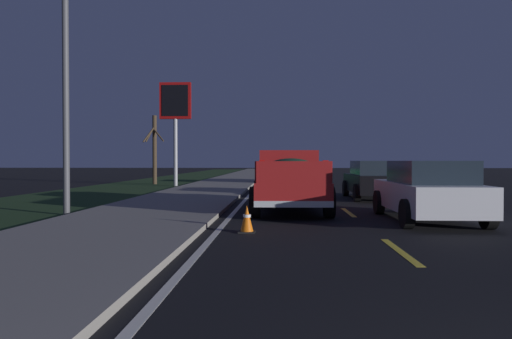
{
  "coord_description": "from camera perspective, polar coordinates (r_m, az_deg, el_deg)",
  "views": [
    {
      "loc": [
        -2.18,
        2.05,
        1.54
      ],
      "look_at": [
        13.69,
        2.85,
        1.24
      ],
      "focal_mm": 32.88,
      "sensor_mm": 36.0,
      "label": 1
    }
  ],
  "objects": [
    {
      "name": "gas_price_sign",
      "position": [
        28.94,
        -9.79,
        7.28
      ],
      "size": [
        0.27,
        1.9,
        6.27
      ],
      "color": "#99999E",
      "rests_on": "ground"
    },
    {
      "name": "ground",
      "position": [
        29.29,
        6.9,
        -1.95
      ],
      "size": [
        144.0,
        144.0,
        0.0
      ],
      "primitive_type": "plane",
      "color": "black"
    },
    {
      "name": "bare_tree_far",
      "position": [
        31.55,
        -12.26,
        2.54
      ],
      "size": [
        1.0,
        1.38,
        4.52
      ],
      "color": "#423323",
      "rests_on": "ground"
    },
    {
      "name": "sedan_white",
      "position": [
        12.72,
        20.15,
        -2.4
      ],
      "size": [
        4.4,
        2.02,
        1.54
      ],
      "color": "silver",
      "rests_on": "ground"
    },
    {
      "name": "street_light_near",
      "position": [
        14.59,
        -21.14,
        14.5
      ],
      "size": [
        0.36,
        1.97,
        8.24
      ],
      "color": "#4C4C51",
      "rests_on": "ground"
    },
    {
      "name": "traffic_cone_near",
      "position": [
        10.09,
        -1.12,
        -6.08
      ],
      "size": [
        0.36,
        0.36,
        0.58
      ],
      "color": "black",
      "rests_on": "ground"
    },
    {
      "name": "sedan_green",
      "position": [
        31.83,
        3.18,
        -0.29
      ],
      "size": [
        4.42,
        2.05,
        1.54
      ],
      "color": "#14592D",
      "rests_on": "ground"
    },
    {
      "name": "sedan_black",
      "position": [
        19.48,
        14.12,
        -1.18
      ],
      "size": [
        4.4,
        2.02,
        1.54
      ],
      "color": "black",
      "rests_on": "ground"
    },
    {
      "name": "pickup_truck",
      "position": [
        14.52,
        4.06,
        -1.14
      ],
      "size": [
        5.46,
        2.35,
        1.87
      ],
      "color": "maroon",
      "rests_on": "ground"
    },
    {
      "name": "lane_markings",
      "position": [
        31.45,
        1.97,
        -1.73
      ],
      "size": [
        108.0,
        3.54,
        0.01
      ],
      "color": "yellow",
      "rests_on": "ground"
    },
    {
      "name": "grass_verge",
      "position": [
        30.48,
        -13.61,
        -1.85
      ],
      "size": [
        108.0,
        6.0,
        0.01
      ],
      "primitive_type": "cube",
      "color": "#1E3819",
      "rests_on": "ground"
    },
    {
      "name": "sidewalk_shoulder",
      "position": [
        29.45,
        -4.24,
        -1.81
      ],
      "size": [
        108.0,
        4.0,
        0.12
      ],
      "primitive_type": "cube",
      "color": "gray",
      "rests_on": "ground"
    }
  ]
}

